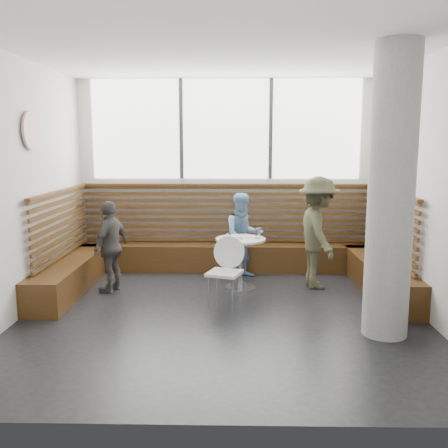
{
  "coord_description": "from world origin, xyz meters",
  "views": [
    {
      "loc": [
        0.15,
        -6.02,
        2.14
      ],
      "look_at": [
        0.0,
        1.0,
        1.0
      ],
      "focal_mm": 40.0,
      "sensor_mm": 36.0,
      "label": 1
    }
  ],
  "objects_px": {
    "concrete_column": "(391,194)",
    "child_left": "(111,246)",
    "cafe_table": "(241,253)",
    "child_back": "(243,236)",
    "adult_man": "(318,233)",
    "cafe_chair": "(225,265)"
  },
  "relations": [
    {
      "from": "child_left",
      "to": "adult_man",
      "type": "bearing_deg",
      "value": 114.13
    },
    {
      "from": "cafe_table",
      "to": "concrete_column",
      "type": "bearing_deg",
      "value": -48.0
    },
    {
      "from": "cafe_table",
      "to": "child_back",
      "type": "relative_size",
      "value": 0.56
    },
    {
      "from": "concrete_column",
      "to": "child_back",
      "type": "height_order",
      "value": "concrete_column"
    },
    {
      "from": "cafe_chair",
      "to": "cafe_table",
      "type": "bearing_deg",
      "value": 92.81
    },
    {
      "from": "concrete_column",
      "to": "child_left",
      "type": "xyz_separation_m",
      "value": [
        -3.49,
        1.61,
        -0.94
      ]
    },
    {
      "from": "cafe_table",
      "to": "child_back",
      "type": "bearing_deg",
      "value": 85.7
    },
    {
      "from": "cafe_table",
      "to": "cafe_chair",
      "type": "relative_size",
      "value": 0.83
    },
    {
      "from": "child_back",
      "to": "cafe_table",
      "type": "bearing_deg",
      "value": -112.98
    },
    {
      "from": "concrete_column",
      "to": "cafe_chair",
      "type": "bearing_deg",
      "value": 150.51
    },
    {
      "from": "child_back",
      "to": "adult_man",
      "type": "bearing_deg",
      "value": -44.83
    },
    {
      "from": "adult_man",
      "to": "child_back",
      "type": "height_order",
      "value": "adult_man"
    },
    {
      "from": "concrete_column",
      "to": "cafe_table",
      "type": "relative_size",
      "value": 4.23
    },
    {
      "from": "adult_man",
      "to": "cafe_table",
      "type": "bearing_deg",
      "value": 86.77
    },
    {
      "from": "concrete_column",
      "to": "cafe_chair",
      "type": "distance_m",
      "value": 2.36
    },
    {
      "from": "adult_man",
      "to": "child_left",
      "type": "height_order",
      "value": "adult_man"
    },
    {
      "from": "cafe_chair",
      "to": "concrete_column",
      "type": "bearing_deg",
      "value": -10.2
    },
    {
      "from": "cafe_table",
      "to": "adult_man",
      "type": "relative_size",
      "value": 0.46
    },
    {
      "from": "cafe_chair",
      "to": "child_back",
      "type": "height_order",
      "value": "child_back"
    },
    {
      "from": "concrete_column",
      "to": "cafe_chair",
      "type": "height_order",
      "value": "concrete_column"
    },
    {
      "from": "cafe_chair",
      "to": "adult_man",
      "type": "height_order",
      "value": "adult_man"
    },
    {
      "from": "cafe_chair",
      "to": "adult_man",
      "type": "xyz_separation_m",
      "value": [
        1.37,
        0.83,
        0.3
      ]
    }
  ]
}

